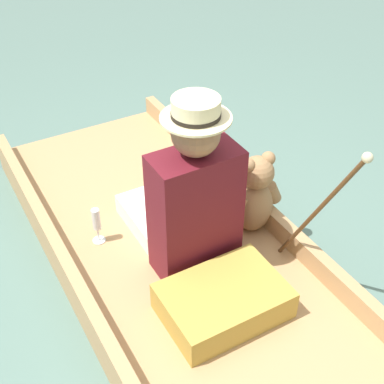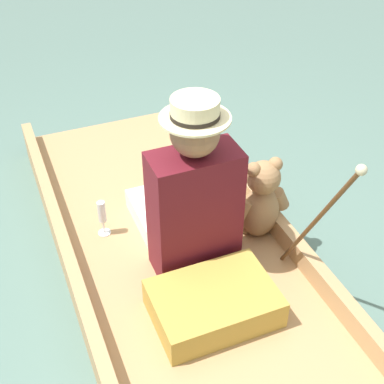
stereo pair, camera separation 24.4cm
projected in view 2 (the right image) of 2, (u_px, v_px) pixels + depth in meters
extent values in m
plane|color=slate|center=(182.00, 277.00, 2.78)|extent=(16.00, 16.00, 0.00)
cube|color=tan|center=(182.00, 268.00, 2.74)|extent=(1.13, 2.94, 0.13)
cube|color=tan|center=(76.00, 281.00, 2.50)|extent=(0.06, 2.94, 0.11)
cube|color=tan|center=(276.00, 224.00, 2.83)|extent=(0.06, 2.94, 0.11)
cube|color=#B7933D|center=(213.00, 303.00, 2.37)|extent=(0.54, 0.38, 0.15)
cube|color=white|center=(171.00, 214.00, 2.89)|extent=(0.37, 0.46, 0.11)
cube|color=#5B141E|center=(195.00, 212.00, 2.48)|extent=(0.41, 0.21, 0.65)
cube|color=beige|center=(186.00, 191.00, 2.53)|extent=(0.04, 0.01, 0.36)
cube|color=white|center=(163.00, 191.00, 2.48)|extent=(0.02, 0.01, 0.39)
cube|color=white|center=(208.00, 180.00, 2.55)|extent=(0.02, 0.01, 0.39)
sphere|color=#936B4C|center=(195.00, 133.00, 2.22)|extent=(0.21, 0.21, 0.21)
cylinder|color=beige|center=(195.00, 118.00, 2.18)|extent=(0.30, 0.30, 0.01)
cylinder|color=beige|center=(195.00, 108.00, 2.15)|extent=(0.20, 0.20, 0.08)
cylinder|color=black|center=(195.00, 114.00, 2.17)|extent=(0.21, 0.21, 0.02)
ellipsoid|color=#9E754C|center=(260.00, 212.00, 2.76)|extent=(0.20, 0.17, 0.30)
sphere|color=#9E754C|center=(264.00, 178.00, 2.63)|extent=(0.17, 0.17, 0.17)
sphere|color=olive|center=(256.00, 172.00, 2.69)|extent=(0.07, 0.07, 0.07)
sphere|color=#9E754C|center=(254.00, 169.00, 2.57)|extent=(0.07, 0.07, 0.07)
sphere|color=#9E754C|center=(275.00, 164.00, 2.61)|extent=(0.07, 0.07, 0.07)
cylinder|color=#9E754C|center=(242.00, 209.00, 2.70)|extent=(0.11, 0.08, 0.13)
cylinder|color=#9E754C|center=(279.00, 199.00, 2.76)|extent=(0.11, 0.08, 0.13)
sphere|color=#9E754C|center=(246.00, 226.00, 2.84)|extent=(0.08, 0.08, 0.08)
sphere|color=#9E754C|center=(264.00, 221.00, 2.87)|extent=(0.08, 0.08, 0.08)
cylinder|color=silver|center=(105.00, 233.00, 2.85)|extent=(0.07, 0.07, 0.01)
cylinder|color=silver|center=(104.00, 226.00, 2.82)|extent=(0.01, 0.01, 0.08)
cylinder|color=silver|center=(102.00, 212.00, 2.76)|extent=(0.04, 0.04, 0.12)
cylinder|color=brown|center=(315.00, 222.00, 2.31)|extent=(0.02, 0.42, 0.82)
sphere|color=beige|center=(361.00, 170.00, 1.91)|extent=(0.04, 0.04, 0.04)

